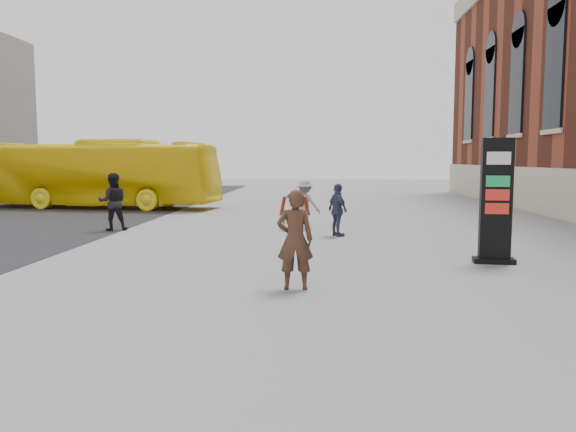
# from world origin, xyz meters

# --- Properties ---
(ground) EXTENTS (100.00, 100.00, 0.00)m
(ground) POSITION_xyz_m (0.00, 0.00, 0.00)
(ground) COLOR #9E9EA3
(info_pylon) EXTENTS (0.86, 0.51, 2.56)m
(info_pylon) POSITION_xyz_m (4.45, 2.02, 1.28)
(info_pylon) COLOR black
(info_pylon) RESTS_ON ground
(woman) EXTENTS (0.64, 0.59, 1.64)m
(woman) POSITION_xyz_m (0.47, -0.56, 0.84)
(woman) COLOR #3E271A
(woman) RESTS_ON ground
(bus) EXTENTS (10.82, 3.85, 2.95)m
(bus) POSITION_xyz_m (-8.84, 14.41, 1.47)
(bus) COLOR yellow
(bus) RESTS_ON road
(pedestrian_a) EXTENTS (1.01, 0.90, 1.72)m
(pedestrian_a) POSITION_xyz_m (-5.32, 6.75, 0.86)
(pedestrian_a) COLOR black
(pedestrian_a) RESTS_ON ground
(pedestrian_b) EXTENTS (1.10, 0.86, 1.49)m
(pedestrian_b) POSITION_xyz_m (0.40, 7.60, 0.75)
(pedestrian_b) COLOR gray
(pedestrian_b) RESTS_ON ground
(pedestrian_c) EXTENTS (0.74, 0.92, 1.46)m
(pedestrian_c) POSITION_xyz_m (1.36, 5.84, 0.73)
(pedestrian_c) COLOR #343C56
(pedestrian_c) RESTS_ON ground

